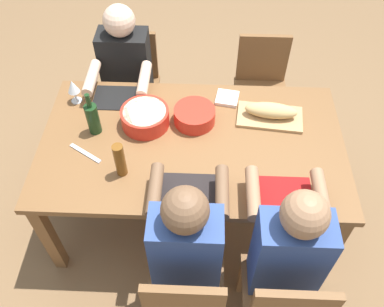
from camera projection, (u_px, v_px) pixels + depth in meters
The scene contains 21 objects.
ground_plane at pixel (192, 209), 2.98m from camera, with size 8.00×8.00×0.00m, color brown.
dining_table at pixel (192, 150), 2.47m from camera, with size 1.80×1.03×0.74m.
chair_near_center at pixel (185, 298), 2.07m from camera, with size 0.40×0.40×0.85m.
diner_near_center at pixel (187, 246), 2.03m from camera, with size 0.41×0.53×1.20m.
chair_far_right at pixel (261, 84), 3.14m from camera, with size 0.40×0.40×0.85m.
chair_near_right at pixel (283, 302), 2.06m from camera, with size 0.40×0.40×0.85m.
diner_near_right at pixel (287, 249), 2.01m from camera, with size 0.41×0.53×1.20m.
chair_far_left at pixel (133, 81), 3.16m from camera, with size 0.40×0.40×0.85m.
diner_far_left at pixel (126, 74), 2.88m from camera, with size 0.41×0.53×1.20m.
serving_bowl_pasta at pixel (145, 116), 2.46m from camera, with size 0.29×0.29×0.11m.
serving_bowl_salad at pixel (194, 115), 2.48m from camera, with size 0.25×0.25×0.10m.
cutting_board at pixel (270, 117), 2.53m from camera, with size 0.40×0.22×0.02m, color tan.
bread_loaf at pixel (271, 111), 2.49m from camera, with size 0.32×0.11×0.09m, color tan.
wine_bottle at pixel (93, 118), 2.39m from camera, with size 0.08×0.08×0.29m.
beer_bottle at pixel (120, 160), 2.18m from camera, with size 0.06×0.06×0.22m, color brown.
wine_glass at pixel (73, 87), 2.55m from camera, with size 0.08×0.08×0.17m.
placemat_near_center at pixel (189, 191), 2.18m from camera, with size 0.32×0.23×0.01m, color black.
placemat_near_right at pixel (282, 194), 2.17m from camera, with size 0.32×0.23×0.01m, color maroon.
placemat_far_left at pixel (118, 98), 2.65m from camera, with size 0.32×0.23×0.01m, color black.
carving_knife at pixel (85, 153), 2.35m from camera, with size 0.23×0.02×0.01m, color silver.
napkin_stack at pixel (227, 98), 2.64m from camera, with size 0.14×0.14×0.02m, color white.
Camera 1 is at (0.07, -1.60, 2.55)m, focal length 38.15 mm.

